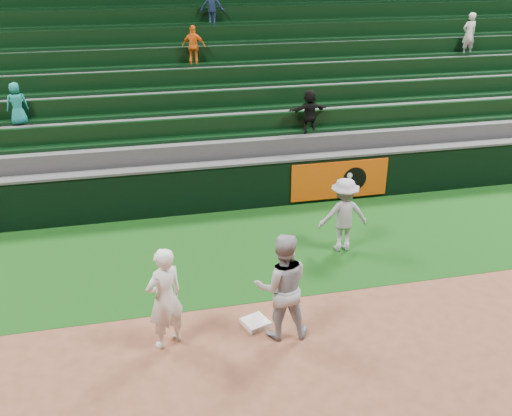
# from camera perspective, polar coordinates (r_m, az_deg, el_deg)

# --- Properties ---
(ground) EXTENTS (70.00, 70.00, 0.00)m
(ground) POSITION_cam_1_polar(r_m,az_deg,el_deg) (10.15, 2.08, -12.11)
(ground) COLOR brown
(ground) RESTS_ON ground
(foul_grass) EXTENTS (36.00, 4.20, 0.01)m
(foul_grass) POSITION_cam_1_polar(r_m,az_deg,el_deg) (12.61, -1.42, -4.13)
(foul_grass) COLOR #0D350D
(foul_grass) RESTS_ON ground
(first_base) EXTENTS (0.53, 0.53, 0.09)m
(first_base) POSITION_cam_1_polar(r_m,az_deg,el_deg) (10.24, -0.05, -11.39)
(first_base) COLOR white
(first_base) RESTS_ON ground
(first_baseman) EXTENTS (0.79, 0.70, 1.81)m
(first_baseman) POSITION_cam_1_polar(r_m,az_deg,el_deg) (9.44, -9.10, -8.90)
(first_baseman) COLOR white
(first_baseman) RESTS_ON ground
(baserunner) EXTENTS (1.00, 0.82, 1.91)m
(baserunner) POSITION_cam_1_polar(r_m,az_deg,el_deg) (9.54, 2.61, -7.84)
(baserunner) COLOR #A6A8B0
(baserunner) RESTS_ON ground
(base_coach) EXTENTS (1.10, 0.67, 1.66)m
(base_coach) POSITION_cam_1_polar(r_m,az_deg,el_deg) (12.39, 8.76, -0.67)
(base_coach) COLOR #A1A4AF
(base_coach) RESTS_ON foul_grass
(field_wall) EXTENTS (36.00, 0.45, 1.25)m
(field_wall) POSITION_cam_1_polar(r_m,az_deg,el_deg) (14.30, -3.12, 2.23)
(field_wall) COLOR black
(field_wall) RESTS_ON ground
(stadium_seating) EXTENTS (36.00, 5.95, 5.21)m
(stadium_seating) POSITION_cam_1_polar(r_m,az_deg,el_deg) (17.51, -5.49, 10.05)
(stadium_seating) COLOR #3A3A3C
(stadium_seating) RESTS_ON ground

